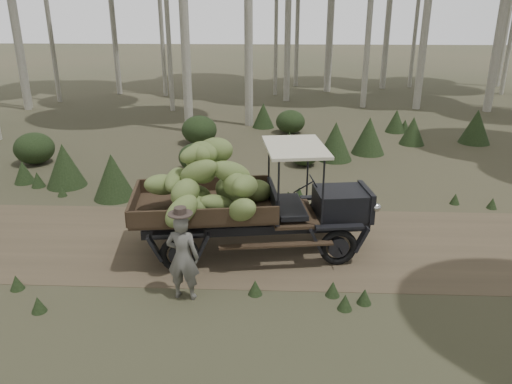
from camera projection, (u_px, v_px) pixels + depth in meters
ground at (271, 244)px, 11.33m from camera, size 120.00×120.00×0.00m
dirt_track at (271, 243)px, 11.32m from camera, size 70.00×4.00×0.01m
banana_truck at (233, 191)px, 10.35m from camera, size 5.34×2.88×2.59m
farmer at (183, 256)px, 8.96m from camera, size 0.65×0.50×1.80m
undergrowth at (229, 204)px, 12.06m from camera, size 23.75×23.61×1.40m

